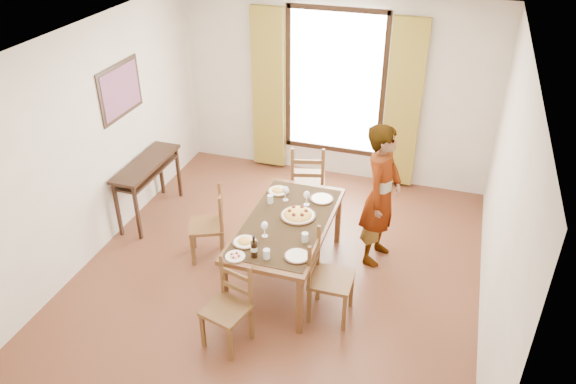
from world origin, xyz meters
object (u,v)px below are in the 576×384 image
(dining_table, at_px, (287,226))
(man, at_px, (381,195))
(console_table, at_px, (147,170))
(pasta_platter, at_px, (298,213))

(dining_table, relative_size, man, 1.02)
(console_table, xyz_separation_m, pasta_platter, (2.22, -0.56, 0.12))
(dining_table, bearing_deg, console_table, 162.25)
(man, bearing_deg, console_table, 100.80)
(man, distance_m, pasta_platter, 0.99)
(man, bearing_deg, pasta_platter, 134.47)
(dining_table, distance_m, pasta_platter, 0.19)
(console_table, distance_m, dining_table, 2.24)
(console_table, bearing_deg, dining_table, -17.75)
(console_table, height_order, man, man)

